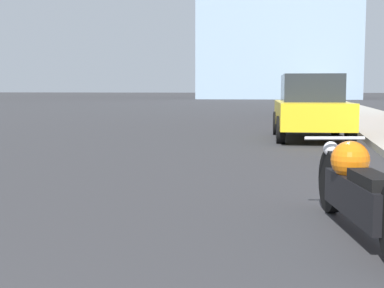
% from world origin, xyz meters
% --- Properties ---
extents(sidewalk, '(2.80, 240.00, 0.15)m').
position_xyz_m(sidewalk, '(5.84, 40.00, 0.07)').
color(sidewalk, '#9E998E').
rests_on(sidewalk, ground_plane).
extents(motorcycle, '(0.78, 2.51, 0.83)m').
position_xyz_m(motorcycle, '(3.37, 4.88, 0.41)').
color(motorcycle, black).
rests_on(motorcycle, ground_plane).
extents(parked_car_yellow, '(2.09, 4.21, 1.68)m').
position_xyz_m(parked_car_yellow, '(3.13, 14.29, 0.84)').
color(parked_car_yellow, gold).
rests_on(parked_car_yellow, ground_plane).
extents(parked_car_black, '(1.87, 3.84, 1.65)m').
position_xyz_m(parked_car_black, '(3.20, 26.84, 0.83)').
color(parked_car_black, black).
rests_on(parked_car_black, ground_plane).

